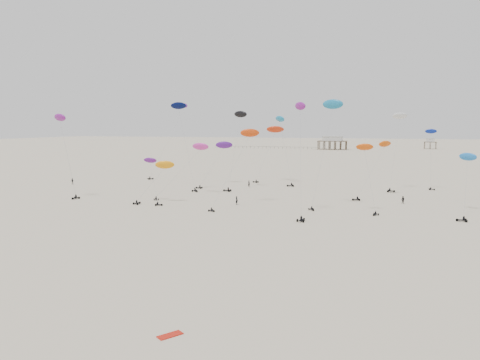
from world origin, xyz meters
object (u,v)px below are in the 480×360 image
(rig_9, at_px, (237,136))
(spectator_0, at_px, (237,205))
(pavilion_main, at_px, (332,144))
(rig_4, at_px, (244,144))
(pavilion_small, at_px, (430,144))
(rig_0, at_px, (64,138))

(rig_9, relative_size, spectator_0, 10.05)
(pavilion_main, distance_m, spectator_0, 251.45)
(rig_4, bearing_deg, pavilion_small, -158.75)
(pavilion_small, height_order, spectator_0, pavilion_small)
(pavilion_main, distance_m, rig_9, 225.21)
(pavilion_small, bearing_deg, rig_9, -105.88)
(rig_4, bearing_deg, rig_9, -124.50)
(pavilion_main, xyz_separation_m, rig_9, (-2.52, -224.94, 10.77))
(pavilion_main, height_order, rig_9, rig_9)
(pavilion_main, relative_size, rig_0, 1.00)
(pavilion_main, relative_size, rig_4, 1.01)
(rig_4, xyz_separation_m, rig_9, (-9.62, 24.35, 1.17))
(pavilion_main, height_order, pavilion_small, pavilion_main)
(rig_0, bearing_deg, pavilion_small, -104.32)
(pavilion_main, xyz_separation_m, pavilion_small, (70.00, 30.00, -0.74))
(spectator_0, bearing_deg, rig_0, 49.14)
(rig_4, bearing_deg, pavilion_main, -144.42)
(rig_0, bearing_deg, rig_9, -133.51)
(pavilion_small, height_order, rig_4, rig_4)
(rig_4, distance_m, spectator_0, 14.02)
(rig_4, relative_size, rig_9, 0.92)
(rig_0, height_order, rig_9, rig_9)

